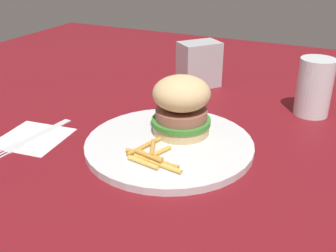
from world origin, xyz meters
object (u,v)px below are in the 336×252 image
object	(u,v)px
sandwich	(181,105)
napkin	(33,137)
fork	(32,137)
drink_glass	(314,89)
fries_pile	(151,156)
napkin_dispenser	(199,65)
plate	(168,146)

from	to	relation	value
sandwich	napkin	size ratio (longest dim) A/B	0.92
sandwich	fork	size ratio (longest dim) A/B	0.58
fork	drink_glass	size ratio (longest dim) A/B	1.55
sandwich	fork	bearing A→B (deg)	115.31
fries_pile	napkin	xyz separation A→B (m)	(-0.01, 0.23, -0.02)
drink_glass	fries_pile	bearing A→B (deg)	147.97
napkin	fork	bearing A→B (deg)	174.04
sandwich	fries_pile	bearing A→B (deg)	177.23
napkin	napkin_dispenser	size ratio (longest dim) A/B	1.06
sandwich	fork	distance (m)	0.27
sandwich	drink_glass	world-z (taller)	same
drink_glass	napkin	bearing A→B (deg)	126.75
fries_pile	napkin_dispenser	xyz separation A→B (m)	(0.37, 0.07, 0.04)
napkin	napkin_dispenser	distance (m)	0.41
napkin	napkin_dispenser	world-z (taller)	napkin_dispenser
napkin	drink_glass	bearing A→B (deg)	-53.25
fork	napkin_dispenser	distance (m)	0.41
fries_pile	drink_glass	xyz separation A→B (m)	(0.31, -0.19, 0.03)
fries_pile	napkin_dispenser	bearing A→B (deg)	10.14
napkin	fork	xyz separation A→B (m)	(-0.00, 0.00, 0.00)
fork	napkin_dispenser	size ratio (longest dim) A/B	1.68
napkin_dispenser	fries_pile	bearing A→B (deg)	-130.04
plate	napkin	size ratio (longest dim) A/B	2.53
plate	fork	xyz separation A→B (m)	(-0.07, 0.23, -0.00)
drink_glass	napkin_dispenser	distance (m)	0.27
fries_pile	drink_glass	bearing A→B (deg)	-32.03
drink_glass	plate	bearing A→B (deg)	142.44
plate	fork	distance (m)	0.24
sandwich	napkin_dispenser	bearing A→B (deg)	14.97
napkin	fork	distance (m)	0.00
plate	sandwich	size ratio (longest dim) A/B	2.76
plate	drink_glass	xyz separation A→B (m)	(0.25, -0.19, 0.05)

